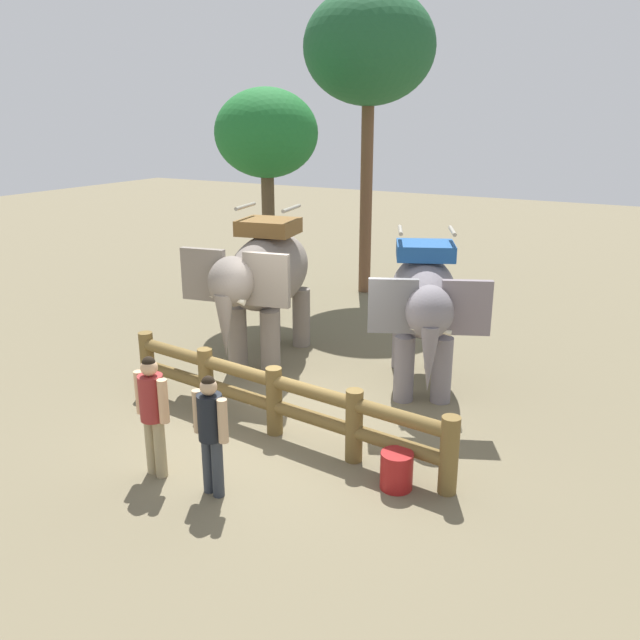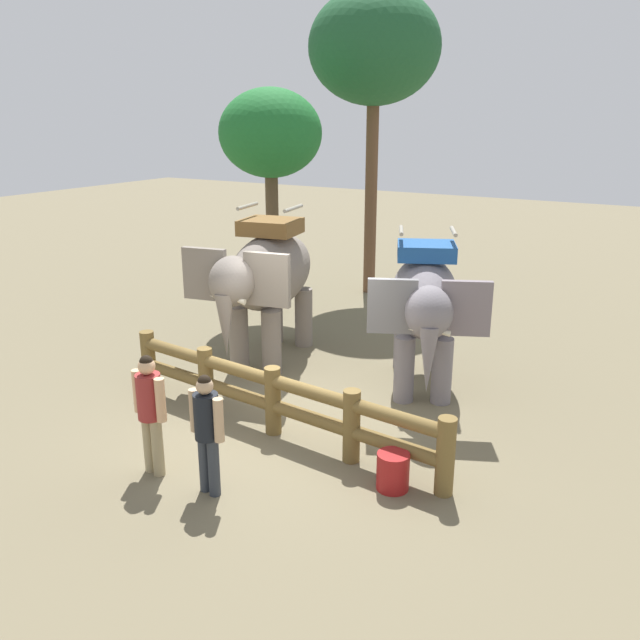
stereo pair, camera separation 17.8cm
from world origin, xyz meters
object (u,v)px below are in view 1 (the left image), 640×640
object	(u,v)px
elephant_center	(424,302)
tourist_man_in_blue	(152,408)
log_fence	(274,396)
feed_bucket	(397,470)
tree_far_left	(266,136)
elephant_near_left	(265,277)
tree_back_center	(369,50)
tourist_woman_in_black	(211,427)

from	to	relation	value
elephant_center	tourist_man_in_blue	bearing A→B (deg)	-114.54
log_fence	feed_bucket	world-z (taller)	log_fence
log_fence	tree_far_left	size ratio (longest dim) A/B	1.13
log_fence	elephant_center	distance (m)	3.12
elephant_near_left	elephant_center	bearing A→B (deg)	3.47
elephant_near_left	tree_back_center	distance (m)	7.16
tree_back_center	feed_bucket	bearing A→B (deg)	-62.20
tree_far_left	tree_back_center	distance (m)	3.68
elephant_near_left	elephant_center	world-z (taller)	elephant_near_left
tree_far_left	log_fence	bearing A→B (deg)	-56.19
tourist_woman_in_black	feed_bucket	size ratio (longest dim) A/B	3.23
tourist_man_in_blue	tree_back_center	world-z (taller)	tree_back_center
elephant_center	feed_bucket	distance (m)	3.56
log_fence	elephant_center	xyz separation A→B (m)	(1.29, 2.68, 0.96)
elephant_near_left	feed_bucket	size ratio (longest dim) A/B	7.13
log_fence	tree_back_center	world-z (taller)	tree_back_center
log_fence	tree_back_center	bearing A→B (deg)	106.26
tree_far_left	tourist_man_in_blue	bearing A→B (deg)	-68.38
log_fence	tourist_man_in_blue	size ratio (longest dim) A/B	3.47
log_fence	elephant_near_left	size ratio (longest dim) A/B	1.64
tree_back_center	log_fence	bearing A→B (deg)	-73.74
tourist_man_in_blue	tree_far_left	size ratio (longest dim) A/B	0.32
elephant_near_left	tree_far_left	size ratio (longest dim) A/B	0.69
elephant_center	feed_bucket	bearing A→B (deg)	-74.38
log_fence	elephant_near_left	bearing A→B (deg)	125.73
log_fence	feed_bucket	bearing A→B (deg)	-13.19
tourist_man_in_blue	feed_bucket	xyz separation A→B (m)	(2.91, 1.24, -0.72)
elephant_near_left	tourist_man_in_blue	world-z (taller)	elephant_near_left
tourist_woman_in_black	tree_far_left	xyz separation A→B (m)	(-3.70, 6.96, 3.18)
log_fence	tree_far_left	xyz separation A→B (m)	(-3.49, 5.20, 3.51)
elephant_near_left	tree_far_left	world-z (taller)	tree_far_left
log_fence	tree_far_left	bearing A→B (deg)	123.81
feed_bucket	elephant_near_left	bearing A→B (deg)	142.92
log_fence	elephant_center	world-z (taller)	elephant_center
tree_back_center	tourist_man_in_blue	bearing A→B (deg)	-80.58
log_fence	elephant_near_left	distance (m)	3.25
log_fence	elephant_near_left	xyz separation A→B (m)	(-1.79, 2.49, 1.07)
tourist_woman_in_black	tree_back_center	world-z (taller)	tree_back_center
tree_far_left	feed_bucket	size ratio (longest dim) A/B	10.40
elephant_center	tree_back_center	size ratio (longest dim) A/B	0.44
log_fence	tourist_woman_in_black	distance (m)	1.80
tourist_woman_in_black	tourist_man_in_blue	bearing A→B (deg)	179.62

